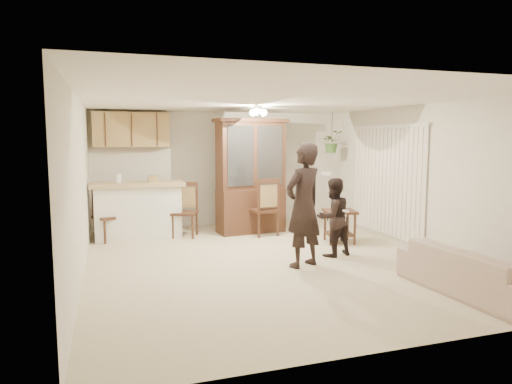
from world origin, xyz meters
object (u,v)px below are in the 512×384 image
object	(u,v)px
sofa	(476,266)
china_hutch	(251,177)
side_table	(339,226)
chair_bar	(109,226)
adult	(303,207)
child	(333,215)
chair_hutch_left	(185,222)
chair_hutch_right	(263,219)

from	to	relation	value
sofa	china_hutch	bearing A→B (deg)	15.40
side_table	chair_bar	xyz separation A→B (m)	(-4.06, 1.47, -0.02)
side_table	adult	bearing A→B (deg)	-135.71
side_table	child	bearing A→B (deg)	-124.51
chair_hutch_left	child	bearing A→B (deg)	-24.84
china_hutch	chair_bar	bearing A→B (deg)	173.97
adult	chair_bar	distance (m)	3.93
sofa	china_hutch	xyz separation A→B (m)	(-1.49, 4.50, 0.78)
adult	chair_bar	xyz separation A→B (m)	(-2.77, 2.72, -0.61)
child	china_hutch	bearing A→B (deg)	-85.65
adult	chair_bar	size ratio (longest dim) A/B	1.75
adult	side_table	xyz separation A→B (m)	(1.29, 1.25, -0.58)
sofa	chair_hutch_right	bearing A→B (deg)	15.05
child	side_table	distance (m)	1.07
child	china_hutch	world-z (taller)	china_hutch
chair_hutch_right	side_table	bearing A→B (deg)	127.35
child	chair_hutch_right	size ratio (longest dim) A/B	1.18
adult	chair_hutch_left	bearing A→B (deg)	-87.04
child	chair_hutch_left	distance (m)	3.06
sofa	chair_hutch_left	bearing A→B (deg)	29.70
sofa	child	xyz separation A→B (m)	(-0.79, 2.23, 0.31)
china_hutch	chair_hutch_right	xyz separation A→B (m)	(0.15, -0.37, -0.82)
sofa	chair_hutch_left	distance (m)	5.30
sofa	side_table	world-z (taller)	sofa
chair_bar	chair_hutch_left	xyz separation A→B (m)	(1.42, -0.07, 0.01)
adult	chair_hutch_left	world-z (taller)	adult
adult	chair_hutch_right	bearing A→B (deg)	-118.08
child	chair_hutch_left	xyz separation A→B (m)	(-2.07, 2.22, -0.38)
chair_hutch_right	china_hutch	bearing A→B (deg)	-76.90
china_hutch	chair_hutch_left	size ratio (longest dim) A/B	2.18
child	chair_hutch_right	distance (m)	2.01
sofa	side_table	bearing A→B (deg)	1.15
chair_bar	chair_hutch_left	world-z (taller)	chair_hutch_left
china_hutch	side_table	bearing A→B (deg)	-53.81
chair_bar	side_table	bearing A→B (deg)	-48.70
side_table	chair_bar	size ratio (longest dim) A/B	0.65
child	chair_bar	world-z (taller)	child
china_hutch	chair_hutch_right	world-z (taller)	china_hutch
side_table	chair_bar	bearing A→B (deg)	160.15
sofa	china_hutch	world-z (taller)	china_hutch
chair_hutch_left	chair_hutch_right	distance (m)	1.55
china_hutch	sofa	bearing A→B (deg)	-77.00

